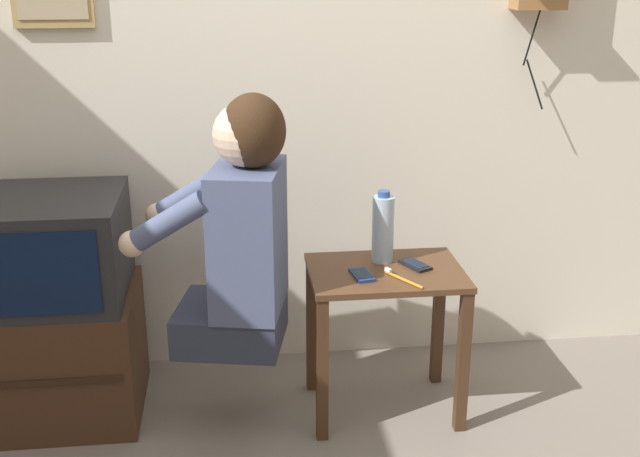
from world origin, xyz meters
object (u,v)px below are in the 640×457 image
Objects in this scene: person at (240,229)px; cell_phone_spare at (415,265)px; television at (44,247)px; toothbrush at (401,278)px; cell_phone_held at (362,275)px; water_bottle at (383,228)px.

person reaches higher than cell_phone_spare.
cell_phone_spare is at bearing -4.39° from television.
cell_phone_spare is at bearing 25.10° from toothbrush.
cell_phone_spare is (1.30, -0.10, -0.09)m from television.
television is 4.16× the size of cell_phone_held.
cell_phone_held is 0.21m from water_bottle.
television is (-0.68, 0.16, -0.10)m from person.
television is 1.11m from cell_phone_held.
television reaches higher than toothbrush.
toothbrush is (0.54, -0.05, -0.18)m from person.
cell_phone_spare is at bearing -72.34° from person.
cell_phone_spare is 0.14m from toothbrush.
person is at bearing -13.55° from television.
toothbrush is at bearing -29.33° from cell_phone_held.
person is 6.39× the size of cell_phone_spare.
person reaches higher than cell_phone_held.
television is at bearing 88.15° from person.
cell_phone_spare is 0.86× the size of toothbrush.
cell_phone_held is 0.96× the size of cell_phone_spare.
person is 6.67× the size of cell_phone_held.
person reaches higher than water_bottle.
cell_phone_held is at bearing 127.67° from toothbrush.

